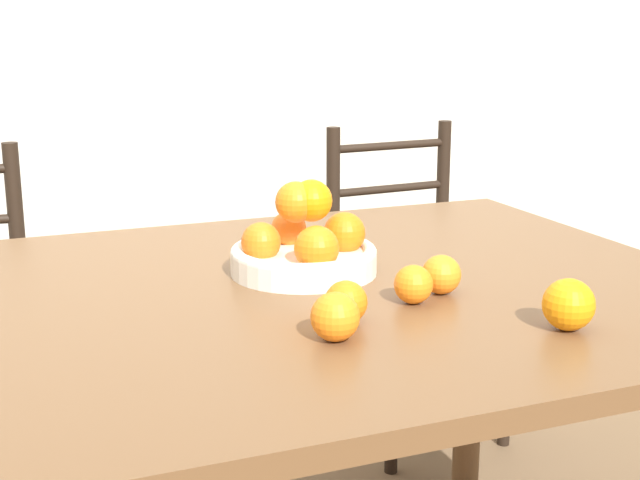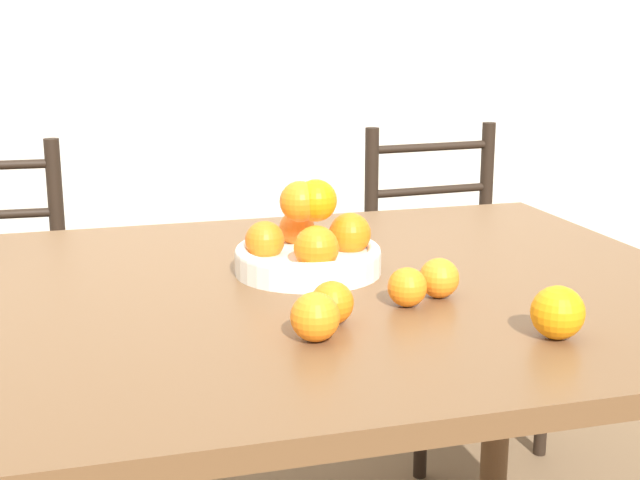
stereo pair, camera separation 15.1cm
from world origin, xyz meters
TOP-DOWN VIEW (x-y plane):
  - dining_table at (0.00, 0.00)m, footprint 1.57×1.09m
  - fruit_bowl at (0.11, 0.08)m, footprint 0.26×0.26m
  - orange_loose_0 at (0.07, -0.20)m, footprint 0.07×0.07m
  - orange_loose_1 at (0.21, -0.15)m, footprint 0.06×0.06m
  - orange_loose_2 at (0.02, -0.26)m, footprint 0.07×0.07m
  - orange_loose_3 at (0.27, -0.12)m, footprint 0.07×0.07m
  - orange_loose_4 at (0.36, -0.34)m, footprint 0.08×0.08m
  - chair_right at (0.74, 0.86)m, footprint 0.45×0.43m

SIDE VIEW (x-z plane):
  - chair_right at x=0.74m, z-range 0.00..0.91m
  - dining_table at x=0.00m, z-range 0.29..1.06m
  - orange_loose_1 at x=0.21m, z-range 0.77..0.83m
  - orange_loose_0 at x=0.07m, z-range 0.77..0.83m
  - orange_loose_3 at x=0.27m, z-range 0.77..0.83m
  - orange_loose_2 at x=0.02m, z-range 0.77..0.84m
  - orange_loose_4 at x=0.36m, z-range 0.77..0.84m
  - fruit_bowl at x=0.11m, z-range 0.73..0.90m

